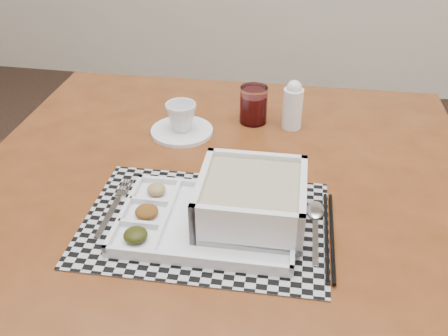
{
  "coord_description": "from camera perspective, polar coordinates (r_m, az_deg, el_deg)",
  "views": [
    {
      "loc": [
        0.37,
        -0.65,
        1.39
      ],
      "look_at": [
        0.23,
        0.13,
        0.87
      ],
      "focal_mm": 40.0,
      "sensor_mm": 36.0,
      "label": 1
    }
  ],
  "objects": [
    {
      "name": "saucer",
      "position": [
        1.21,
        -4.83,
        4.21
      ],
      "size": [
        0.15,
        0.15,
        0.01
      ],
      "primitive_type": "cylinder",
      "color": "white",
      "rests_on": "dining_table"
    },
    {
      "name": "serving_tray",
      "position": [
        0.91,
        1.77,
        -4.35
      ],
      "size": [
        0.34,
        0.24,
        0.09
      ],
      "color": "white",
      "rests_on": "placemat"
    },
    {
      "name": "dining_table",
      "position": [
        1.07,
        -0.58,
        -5.66
      ],
      "size": [
        1.1,
        1.1,
        0.8
      ],
      "color": "#53260F",
      "rests_on": "ground"
    },
    {
      "name": "cup",
      "position": [
        1.19,
        -4.92,
        5.86
      ],
      "size": [
        0.08,
        0.08,
        0.07
      ],
      "primitive_type": "imported",
      "rotation": [
        0.0,
        0.0,
        0.14
      ],
      "color": "white",
      "rests_on": "saucer"
    },
    {
      "name": "creamer_bottle",
      "position": [
        1.22,
        7.86,
        7.13
      ],
      "size": [
        0.05,
        0.05,
        0.12
      ],
      "color": "white",
      "rests_on": "dining_table"
    },
    {
      "name": "fork",
      "position": [
        0.98,
        -12.31,
        -4.17
      ],
      "size": [
        0.02,
        0.19,
        0.0
      ],
      "color": "silver",
      "rests_on": "placemat"
    },
    {
      "name": "chopsticks",
      "position": [
        0.91,
        11.94,
        -7.5
      ],
      "size": [
        0.02,
        0.24,
        0.01
      ],
      "color": "black",
      "rests_on": "placemat"
    },
    {
      "name": "juice_glass",
      "position": [
        1.25,
        3.38,
        7.07
      ],
      "size": [
        0.07,
        0.07,
        0.09
      ],
      "color": "white",
      "rests_on": "dining_table"
    },
    {
      "name": "placemat",
      "position": [
        0.93,
        -2.13,
        -6.26
      ],
      "size": [
        0.46,
        0.33,
        0.0
      ],
      "primitive_type": "cube",
      "rotation": [
        0.0,
        0.0,
        0.03
      ],
      "color": "#A6A5AD",
      "rests_on": "dining_table"
    },
    {
      "name": "spoon",
      "position": [
        0.95,
        10.41,
        -5.24
      ],
      "size": [
        0.04,
        0.18,
        0.01
      ],
      "color": "silver",
      "rests_on": "placemat"
    }
  ]
}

